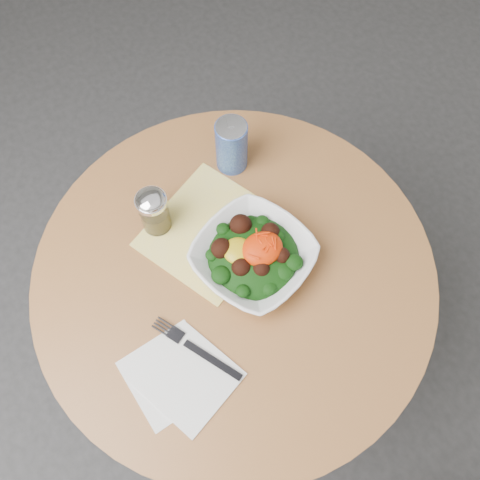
% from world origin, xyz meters
% --- Properties ---
extents(ground, '(6.00, 6.00, 0.00)m').
position_xyz_m(ground, '(0.00, 0.00, 0.00)').
color(ground, '#2F2E31').
rests_on(ground, ground).
extents(table, '(0.90, 0.90, 0.75)m').
position_xyz_m(table, '(0.00, 0.00, 0.55)').
color(table, black).
rests_on(table, ground).
extents(cloth_napkin, '(0.35, 0.34, 0.00)m').
position_xyz_m(cloth_napkin, '(0.00, 0.12, 0.75)').
color(cloth_napkin, yellow).
rests_on(cloth_napkin, table).
extents(paper_napkins, '(0.23, 0.22, 0.00)m').
position_xyz_m(paper_napkins, '(-0.21, -0.15, 0.75)').
color(paper_napkins, silver).
rests_on(paper_napkins, table).
extents(salad_bowl, '(0.32, 0.32, 0.09)m').
position_xyz_m(salad_bowl, '(0.05, -0.00, 0.78)').
color(salad_bowl, white).
rests_on(salad_bowl, table).
extents(fork, '(0.12, 0.20, 0.00)m').
position_xyz_m(fork, '(-0.16, -0.11, 0.76)').
color(fork, black).
rests_on(fork, table).
extents(spice_shaker, '(0.07, 0.07, 0.13)m').
position_xyz_m(spice_shaker, '(-0.10, 0.19, 0.81)').
color(spice_shaker, silver).
rests_on(spice_shaker, table).
extents(beverage_can, '(0.08, 0.08, 0.15)m').
position_xyz_m(beverage_can, '(0.14, 0.25, 0.82)').
color(beverage_can, navy).
rests_on(beverage_can, table).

